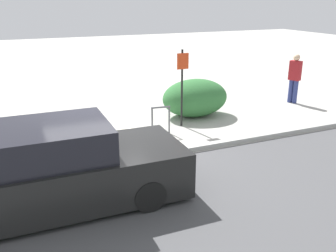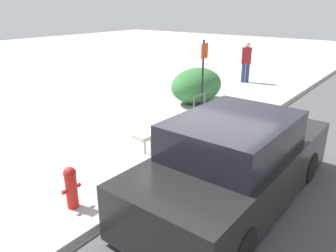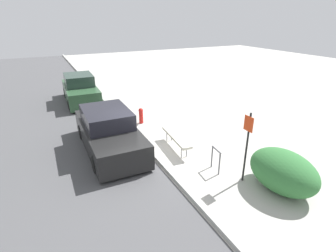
% 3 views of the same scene
% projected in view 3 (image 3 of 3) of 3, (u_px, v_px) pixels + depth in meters
% --- Properties ---
extents(ground_plane, '(60.00, 60.00, 0.00)m').
position_uv_depth(ground_plane, '(153.00, 155.00, 9.96)').
color(ground_plane, '#ADAAA3').
extents(curb, '(60.00, 0.20, 0.13)m').
position_uv_depth(curb, '(153.00, 153.00, 9.94)').
color(curb, '#A8A8A3').
rests_on(curb, ground_plane).
extents(bench, '(2.16, 0.58, 0.56)m').
position_uv_depth(bench, '(176.00, 137.00, 10.24)').
color(bench, gray).
rests_on(bench, ground_plane).
extents(bike_rack, '(0.55, 0.11, 0.83)m').
position_uv_depth(bike_rack, '(216.00, 158.00, 8.75)').
color(bike_rack, '#515156').
rests_on(bike_rack, ground_plane).
extents(sign_post, '(0.36, 0.08, 2.30)m').
position_uv_depth(sign_post, '(247.00, 142.00, 7.87)').
color(sign_post, black).
rests_on(sign_post, ground_plane).
extents(fire_hydrant, '(0.36, 0.22, 0.77)m').
position_uv_depth(fire_hydrant, '(141.00, 115.00, 12.75)').
color(fire_hydrant, red).
rests_on(fire_hydrant, ground_plane).
extents(shrub_hedge, '(2.21, 1.55, 1.22)m').
position_uv_depth(shrub_hedge, '(283.00, 171.00, 7.80)').
color(shrub_hedge, '#337038').
rests_on(shrub_hedge, ground_plane).
extents(parked_car_near, '(4.73, 1.94, 1.58)m').
position_uv_depth(parked_car_near, '(109.00, 132.00, 10.18)').
color(parked_car_near, black).
rests_on(parked_car_near, ground_plane).
extents(parked_car_far, '(4.35, 1.88, 1.64)m').
position_uv_depth(parked_car_far, '(80.00, 90.00, 15.87)').
color(parked_car_far, black).
rests_on(parked_car_far, ground_plane).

